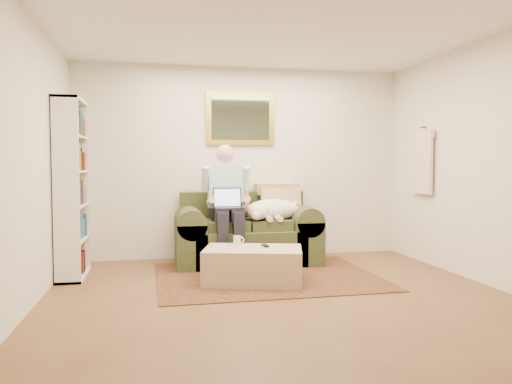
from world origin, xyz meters
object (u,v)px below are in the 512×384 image
object	(u,v)px
seated_man	(227,206)
coffee_mug	(237,240)
sleeping_dog	(273,210)
ottoman	(253,265)
sofa	(246,239)
laptop	(228,203)
bookshelf	(72,189)

from	to	relation	value
seated_man	coffee_mug	size ratio (longest dim) A/B	15.26
sleeping_dog	ottoman	distance (m)	1.20
sofa	ottoman	bearing A→B (deg)	-96.35
sofa	coffee_mug	distance (m)	0.87
seated_man	laptop	bearing A→B (deg)	-90.00
sleeping_dog	laptop	bearing A→B (deg)	-166.36
ottoman	sleeping_dog	bearing A→B (deg)	65.78
ottoman	coffee_mug	size ratio (longest dim) A/B	10.33
sofa	sleeping_dog	size ratio (longest dim) A/B	2.43
sofa	ottoman	size ratio (longest dim) A/B	1.76
seated_man	laptop	size ratio (longest dim) A/B	4.33
seated_man	sleeping_dog	world-z (taller)	seated_man
sleeping_dog	ottoman	size ratio (longest dim) A/B	0.72
sofa	ottoman	distance (m)	1.10
laptop	ottoman	bearing A→B (deg)	-79.83
laptop	bookshelf	distance (m)	1.82
seated_man	bookshelf	bearing A→B (deg)	-172.34
laptop	coffee_mug	size ratio (longest dim) A/B	3.52
laptop	sleeping_dog	world-z (taller)	laptop
bookshelf	seated_man	bearing A→B (deg)	7.66
sofa	coffee_mug	xyz separation A→B (m)	(-0.25, -0.82, 0.11)
sofa	laptop	distance (m)	0.61
sleeping_dog	bookshelf	distance (m)	2.44
sofa	seated_man	world-z (taller)	seated_man
sofa	bookshelf	world-z (taller)	bookshelf
sleeping_dog	ottoman	world-z (taller)	sleeping_dog
laptop	sleeping_dog	bearing A→B (deg)	13.64
sofa	seated_man	distance (m)	0.55
sleeping_dog	coffee_mug	bearing A→B (deg)	-128.46
bookshelf	laptop	bearing A→B (deg)	5.45
ottoman	sofa	bearing A→B (deg)	83.65
seated_man	sleeping_dog	distance (m)	0.61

